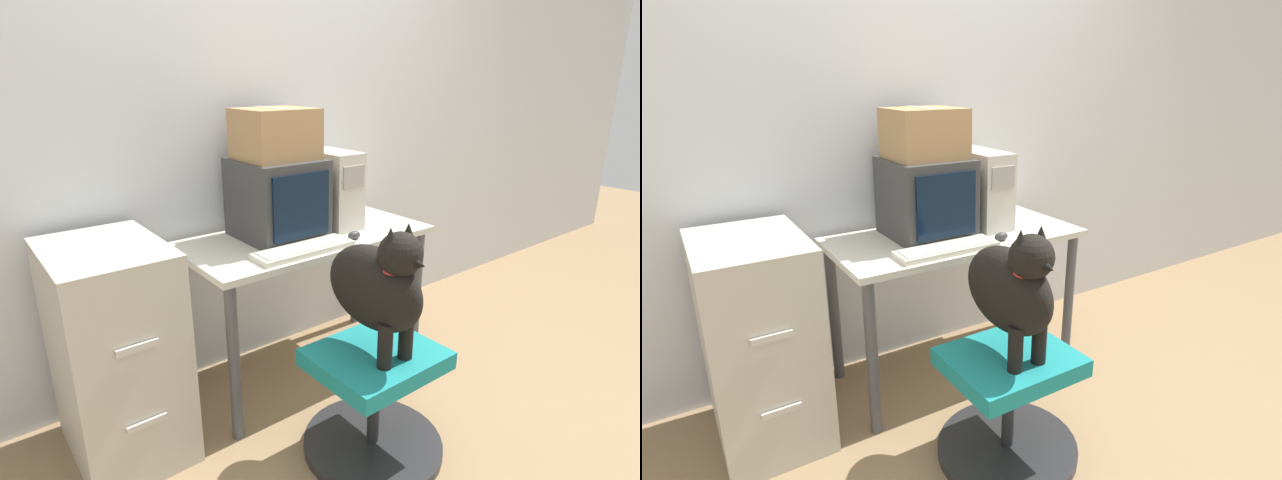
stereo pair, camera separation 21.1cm
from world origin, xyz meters
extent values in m
plane|color=#937551|center=(0.00, 0.00, 0.00)|extent=(12.00, 12.00, 0.00)
cube|color=silver|center=(0.00, 0.65, 1.30)|extent=(8.00, 0.05, 2.60)
cube|color=beige|center=(0.00, 0.29, 0.73)|extent=(1.20, 0.59, 0.03)
cylinder|color=#4C4C51|center=(-0.55, 0.05, 0.36)|extent=(0.05, 0.05, 0.71)
cylinder|color=#4C4C51|center=(0.55, 0.05, 0.36)|extent=(0.05, 0.05, 0.71)
cylinder|color=#4C4C51|center=(-0.55, 0.54, 0.36)|extent=(0.05, 0.05, 0.71)
cylinder|color=#4C4C51|center=(0.55, 0.54, 0.36)|extent=(0.05, 0.05, 0.71)
cube|color=#383838|center=(-0.12, 0.36, 0.93)|extent=(0.36, 0.38, 0.37)
cube|color=black|center=(-0.12, 0.16, 0.93)|extent=(0.30, 0.01, 0.29)
cube|color=beige|center=(0.19, 0.38, 0.93)|extent=(0.17, 0.40, 0.38)
cube|color=#9E998E|center=(0.19, 0.17, 1.02)|extent=(0.13, 0.01, 0.11)
cube|color=beige|center=(-0.16, 0.09, 0.76)|extent=(0.47, 0.15, 0.02)
cube|color=beige|center=(-0.16, 0.09, 0.77)|extent=(0.43, 0.12, 0.00)
ellipsoid|color=#333333|center=(0.13, 0.09, 0.76)|extent=(0.07, 0.04, 0.04)
cylinder|color=#262628|center=(-0.14, -0.35, 0.02)|extent=(0.57, 0.57, 0.04)
cylinder|color=#262628|center=(-0.14, -0.35, 0.21)|extent=(0.05, 0.05, 0.35)
cube|color=teal|center=(-0.14, -0.35, 0.42)|extent=(0.48, 0.41, 0.07)
ellipsoid|color=black|center=(-0.14, -0.33, 0.72)|extent=(0.20, 0.46, 0.32)
cylinder|color=black|center=(-0.20, -0.45, 0.55)|extent=(0.06, 0.06, 0.18)
cylinder|color=black|center=(-0.09, -0.45, 0.55)|extent=(0.06, 0.06, 0.18)
sphere|color=black|center=(-0.14, -0.45, 0.89)|extent=(0.16, 0.16, 0.16)
cone|color=black|center=(-0.14, -0.52, 0.87)|extent=(0.07, 0.08, 0.07)
cone|color=black|center=(-0.19, -0.44, 0.95)|extent=(0.06, 0.06, 0.07)
cone|color=black|center=(-0.10, -0.44, 0.95)|extent=(0.06, 0.06, 0.07)
torus|color=red|center=(-0.14, -0.43, 0.83)|extent=(0.12, 0.12, 0.02)
cube|color=#B7B2A3|center=(-0.93, 0.29, 0.44)|extent=(0.42, 0.57, 0.88)
cube|color=beige|center=(-0.93, 0.00, 0.60)|extent=(0.15, 0.01, 0.02)
cube|color=beige|center=(-0.93, 0.00, 0.29)|extent=(0.15, 0.01, 0.02)
cube|color=#A87F51|center=(-0.12, 0.36, 1.23)|extent=(0.33, 0.30, 0.22)
cube|color=beige|center=(-0.12, 0.36, 1.34)|extent=(0.04, 0.29, 0.00)
camera|label=1|loc=(-1.36, -1.56, 1.48)|focal=28.00mm
camera|label=2|loc=(-1.19, -1.68, 1.48)|focal=28.00mm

